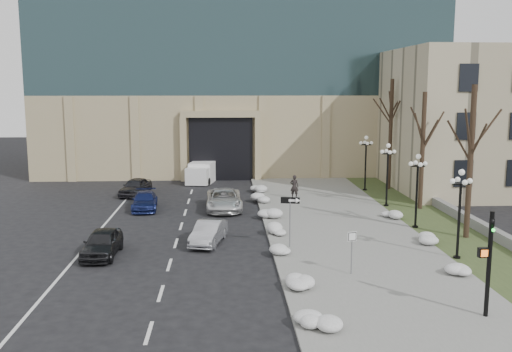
% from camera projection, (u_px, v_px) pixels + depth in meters
% --- Properties ---
extents(ground, '(160.00, 160.00, 0.00)m').
position_uv_depth(ground, '(316.00, 308.00, 23.13)').
color(ground, black).
rests_on(ground, ground).
extents(sidewalk, '(9.00, 40.00, 0.12)m').
position_uv_depth(sidewalk, '(335.00, 223.00, 37.12)').
color(sidewalk, gray).
rests_on(sidewalk, ground).
extents(curb, '(0.30, 40.00, 0.14)m').
position_uv_depth(curb, '(266.00, 224.00, 36.87)').
color(curb, gray).
rests_on(curb, ground).
extents(grass_strip, '(4.00, 40.00, 0.10)m').
position_uv_depth(grass_strip, '(433.00, 222.00, 37.49)').
color(grass_strip, '#354422').
rests_on(grass_strip, ground).
extents(stone_wall, '(0.50, 30.00, 0.70)m').
position_uv_depth(stone_wall, '(451.00, 211.00, 39.52)').
color(stone_wall, gray).
rests_on(stone_wall, ground).
extents(classical_building, '(22.00, 18.12, 12.00)m').
position_uv_depth(classical_building, '(511.00, 119.00, 51.00)').
color(classical_building, '#BDB08E').
rests_on(classical_building, ground).
extents(car_a, '(1.79, 4.23, 1.43)m').
position_uv_depth(car_a, '(102.00, 243.00, 30.08)').
color(car_a, black).
rests_on(car_a, ground).
extents(car_b, '(2.25, 4.17, 1.30)m').
position_uv_depth(car_b, '(209.00, 232.00, 32.46)').
color(car_b, '#A5A6AD').
rests_on(car_b, ground).
extents(car_c, '(2.13, 4.49, 1.26)m').
position_uv_depth(car_c, '(145.00, 201.00, 41.44)').
color(car_c, navy).
rests_on(car_c, ground).
extents(car_d, '(2.65, 5.51, 1.51)m').
position_uv_depth(car_d, '(224.00, 200.00, 41.30)').
color(car_d, silver).
rests_on(car_d, ground).
extents(car_e, '(2.57, 4.47, 1.43)m').
position_uv_depth(car_e, '(135.00, 187.00, 46.74)').
color(car_e, '#2B2A2F').
rests_on(car_e, ground).
extents(pedestrian, '(0.79, 0.65, 1.86)m').
position_uv_depth(pedestrian, '(294.00, 187.00, 44.96)').
color(pedestrian, black).
rests_on(pedestrian, sidewalk).
extents(box_truck, '(3.17, 6.23, 1.89)m').
position_uv_depth(box_truck, '(204.00, 172.00, 53.66)').
color(box_truck, white).
rests_on(box_truck, ground).
extents(one_way_sign, '(1.08, 0.38, 2.91)m').
position_uv_depth(one_way_sign, '(293.00, 206.00, 31.11)').
color(one_way_sign, slate).
rests_on(one_way_sign, ground).
extents(keep_sign, '(0.46, 0.16, 2.17)m').
position_uv_depth(keep_sign, '(352.00, 244.00, 26.74)').
color(keep_sign, slate).
rests_on(keep_sign, ground).
extents(traffic_signal, '(0.72, 0.97, 4.27)m').
position_uv_depth(traffic_signal, '(488.00, 266.00, 21.72)').
color(traffic_signal, black).
rests_on(traffic_signal, ground).
extents(snow_clump_a, '(1.10, 1.60, 0.36)m').
position_uv_depth(snow_clump_a, '(318.00, 324.00, 20.87)').
color(snow_clump_a, white).
rests_on(snow_clump_a, sidewalk).
extents(snow_clump_b, '(1.10, 1.60, 0.36)m').
position_uv_depth(snow_clump_b, '(299.00, 283.00, 25.21)').
color(snow_clump_b, white).
rests_on(snow_clump_b, sidewalk).
extents(snow_clump_c, '(1.10, 1.60, 0.36)m').
position_uv_depth(snow_clump_c, '(278.00, 249.00, 30.40)').
color(snow_clump_c, white).
rests_on(snow_clump_c, sidewalk).
extents(snow_clump_d, '(1.10, 1.60, 0.36)m').
position_uv_depth(snow_clump_d, '(277.00, 231.00, 34.14)').
color(snow_clump_d, white).
rests_on(snow_clump_d, sidewalk).
extents(snow_clump_e, '(1.10, 1.60, 0.36)m').
position_uv_depth(snow_clump_e, '(271.00, 216.00, 38.26)').
color(snow_clump_e, white).
rests_on(snow_clump_e, sidewalk).
extents(snow_clump_f, '(1.10, 1.60, 0.36)m').
position_uv_depth(snow_clump_f, '(263.00, 200.00, 43.62)').
color(snow_clump_f, white).
rests_on(snow_clump_f, sidewalk).
extents(snow_clump_g, '(1.10, 1.60, 0.36)m').
position_uv_depth(snow_clump_g, '(258.00, 189.00, 47.86)').
color(snow_clump_g, white).
rests_on(snow_clump_g, sidewalk).
extents(snow_clump_h, '(1.10, 1.60, 0.36)m').
position_uv_depth(snow_clump_h, '(463.00, 272.00, 26.66)').
color(snow_clump_h, white).
rests_on(snow_clump_h, sidewalk).
extents(snow_clump_i, '(1.10, 1.60, 0.36)m').
position_uv_depth(snow_clump_i, '(426.00, 240.00, 32.20)').
color(snow_clump_i, white).
rests_on(snow_clump_i, sidewalk).
extents(snow_clump_j, '(1.10, 1.60, 0.36)m').
position_uv_depth(snow_clump_j, '(393.00, 215.00, 38.39)').
color(snow_clump_j, white).
rests_on(snow_clump_j, sidewalk).
extents(lamppost_a, '(1.18, 1.18, 4.76)m').
position_uv_depth(lamppost_a, '(460.00, 202.00, 29.03)').
color(lamppost_a, black).
rests_on(lamppost_a, ground).
extents(lamppost_b, '(1.18, 1.18, 4.76)m').
position_uv_depth(lamppost_b, '(417.00, 181.00, 35.44)').
color(lamppost_b, black).
rests_on(lamppost_b, ground).
extents(lamppost_c, '(1.18, 1.18, 4.76)m').
position_uv_depth(lamppost_c, '(388.00, 166.00, 41.85)').
color(lamppost_c, black).
rests_on(lamppost_c, ground).
extents(lamppost_d, '(1.18, 1.18, 4.76)m').
position_uv_depth(lamppost_d, '(366.00, 156.00, 48.26)').
color(lamppost_d, black).
rests_on(lamppost_d, ground).
extents(tree_near, '(3.20, 3.20, 9.00)m').
position_uv_depth(tree_near, '(472.00, 140.00, 32.66)').
color(tree_near, black).
rests_on(tree_near, ground).
extents(tree_mid, '(3.20, 3.20, 8.50)m').
position_uv_depth(tree_mid, '(423.00, 134.00, 40.60)').
color(tree_mid, black).
rests_on(tree_mid, ground).
extents(tree_far, '(3.20, 3.20, 9.50)m').
position_uv_depth(tree_far, '(391.00, 119.00, 48.39)').
color(tree_far, black).
rests_on(tree_far, ground).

